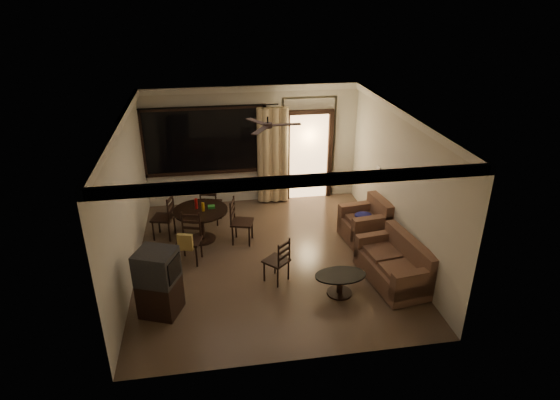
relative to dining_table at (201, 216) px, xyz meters
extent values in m
plane|color=#7F6651|center=(1.27, -0.95, -0.54)|extent=(5.50, 5.50, 0.00)
plane|color=beige|center=(1.27, 1.80, 0.86)|extent=(5.00, 0.00, 5.00)
plane|color=beige|center=(1.27, -3.70, 0.86)|extent=(5.00, 0.00, 5.00)
plane|color=beige|center=(-1.23, -0.95, 0.86)|extent=(0.00, 5.50, 5.50)
plane|color=beige|center=(3.77, -0.95, 0.86)|extent=(0.00, 5.50, 5.50)
plane|color=white|center=(1.27, -0.95, 2.26)|extent=(5.50, 5.50, 0.00)
cube|color=black|center=(0.17, 1.77, 1.03)|extent=(2.70, 0.04, 1.45)
cylinder|color=black|center=(0.27, 1.68, 1.84)|extent=(3.20, 0.03, 0.03)
cube|color=#FFC684|center=(2.62, 1.75, 0.51)|extent=(0.91, 0.03, 2.08)
cube|color=white|center=(3.75, 0.10, 0.76)|extent=(0.02, 0.18, 0.12)
cylinder|color=black|center=(1.27, -0.95, 2.20)|extent=(0.03, 0.03, 0.12)
cylinder|color=black|center=(1.27, -0.95, 2.11)|extent=(0.16, 0.16, 0.08)
cylinder|color=black|center=(0.00, 0.00, 0.12)|extent=(1.10, 1.10, 0.04)
cylinder|color=black|center=(0.00, 0.00, -0.21)|extent=(0.11, 0.11, 0.64)
cylinder|color=black|center=(0.00, 0.00, -0.53)|extent=(0.55, 0.55, 0.03)
cylinder|color=maroon|center=(-0.08, 0.07, 0.25)|extent=(0.06, 0.06, 0.22)
cylinder|color=#AD7712|center=(0.06, -0.06, 0.23)|extent=(0.06, 0.06, 0.18)
cube|color=#237626|center=(0.22, 0.05, 0.17)|extent=(0.14, 0.10, 0.05)
cube|color=black|center=(-0.78, 0.23, -0.09)|extent=(0.52, 0.52, 0.04)
cube|color=black|center=(0.82, -0.23, -0.09)|extent=(0.52, 0.52, 0.04)
cube|color=black|center=(-0.23, -0.82, -0.09)|extent=(0.52, 0.52, 0.04)
cube|color=tan|center=(-0.29, -1.04, 0.01)|extent=(0.29, 0.15, 0.32)
cube|color=black|center=(0.21, 0.77, -0.09)|extent=(0.52, 0.52, 0.04)
cube|color=black|center=(-0.68, -2.29, -0.25)|extent=(0.74, 0.71, 0.60)
cube|color=black|center=(-0.68, -2.29, 0.32)|extent=(0.74, 0.71, 0.53)
cube|color=black|center=(-0.40, -2.40, 0.32)|extent=(0.18, 0.40, 0.36)
cube|color=#4B2D23|center=(3.32, -2.08, -0.34)|extent=(1.00, 1.60, 0.38)
cube|color=#4B2D23|center=(3.62, -2.04, -0.03)|extent=(0.40, 1.51, 0.61)
cube|color=#4B2D23|center=(3.41, -2.74, -0.15)|extent=(0.81, 0.28, 0.47)
cube|color=#4B2D23|center=(3.22, -1.42, -0.15)|extent=(0.81, 0.28, 0.47)
cube|color=#4B2D23|center=(3.27, -2.08, -0.12)|extent=(0.74, 1.38, 0.11)
cube|color=#4B2D23|center=(3.32, -0.52, -0.32)|extent=(0.96, 0.96, 0.40)
cube|color=#4B2D23|center=(3.64, -0.48, 0.01)|extent=(0.31, 0.87, 0.65)
cube|color=#4B2D23|center=(3.36, -0.85, -0.12)|extent=(0.87, 0.29, 0.50)
cube|color=#4B2D23|center=(3.27, -0.19, -0.12)|extent=(0.87, 0.29, 0.50)
cube|color=#4B2D23|center=(3.27, -0.53, -0.09)|extent=(0.68, 0.72, 0.12)
ellipsoid|color=#151458|center=(3.27, -0.53, 0.02)|extent=(0.36, 0.30, 0.11)
ellipsoid|color=black|center=(2.30, -2.28, -0.17)|extent=(0.88, 0.53, 0.03)
cylinder|color=black|center=(2.30, -2.28, -0.36)|extent=(0.10, 0.10, 0.35)
cylinder|color=black|center=(2.30, -2.28, -0.53)|extent=(0.43, 0.43, 0.03)
cube|color=black|center=(1.29, -1.71, -0.14)|extent=(0.54, 0.54, 0.04)
camera|label=1|loc=(0.23, -8.65, 4.30)|focal=30.00mm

